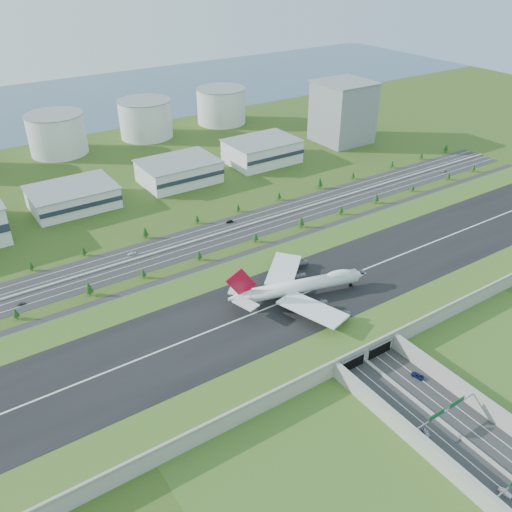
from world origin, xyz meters
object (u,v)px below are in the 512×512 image
car_1 (505,493)px  car_4 (21,304)px  car_5 (229,221)px  car_2 (417,375)px  car_7 (132,254)px  office_tower (343,112)px  car_6 (443,171)px  boeing_747 (300,286)px  car_0 (426,432)px

car_1 → car_4: 241.69m
car_1 → car_5: bearing=75.0°
car_2 → car_7: bearing=-82.4°
office_tower → car_4: (-321.91, -110.57, -26.68)m
car_2 → car_5: (8.72, 176.20, -0.01)m
car_2 → car_6: size_ratio=1.09×
car_7 → car_6: bearing=105.0°
car_1 → car_7: bearing=92.8°
car_6 → car_1: bearing=109.0°
boeing_747 → car_6: bearing=36.3°
office_tower → car_1: bearing=-122.7°
car_1 → car_4: size_ratio=1.17×
car_2 → car_5: size_ratio=1.20×
car_4 → car_6: car_6 is taller
office_tower → car_0: 358.61m
car_5 → car_0: bearing=-0.6°
office_tower → car_1: office_tower is taller
boeing_747 → car_5: 109.46m
office_tower → car_5: 202.18m
car_0 → car_7: car_0 is taller
office_tower → car_2: size_ratio=9.29×
car_4 → car_6: (340.30, 2.11, 0.05)m
car_0 → car_4: bearing=141.3°
car_1 → car_2: 61.09m
car_2 → car_6: 259.50m
car_4 → car_7: car_7 is taller
car_1 → car_5: 235.77m
car_2 → boeing_747: bearing=-92.5°
car_4 → car_6: 340.30m
car_1 → car_2: size_ratio=0.81×
boeing_747 → car_0: boeing_747 is taller
boeing_747 → car_0: bearing=-80.9°
boeing_747 → car_2: size_ratio=12.98×
car_5 → car_7: (-72.98, -4.02, -0.06)m
car_6 → office_tower: bearing=-14.9°
car_2 → car_7: car_2 is taller
office_tower → car_4: 341.41m
car_0 → car_1: 33.98m
office_tower → car_6: office_tower is taller
boeing_747 → car_1: bearing=-78.5°
car_5 → car_6: (197.74, -18.98, -0.06)m
office_tower → boeing_747: 280.88m
office_tower → car_2: office_tower is taller
car_1 → car_2: (19.59, 57.86, 0.03)m
boeing_747 → car_7: bearing=131.2°
car_7 → car_5: bearing=111.3°
car_2 → car_7: (-64.26, 172.18, -0.07)m
car_5 → car_6: bearing=92.5°
car_6 → car_5: bearing=59.9°
car_0 → car_6: size_ratio=0.90×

